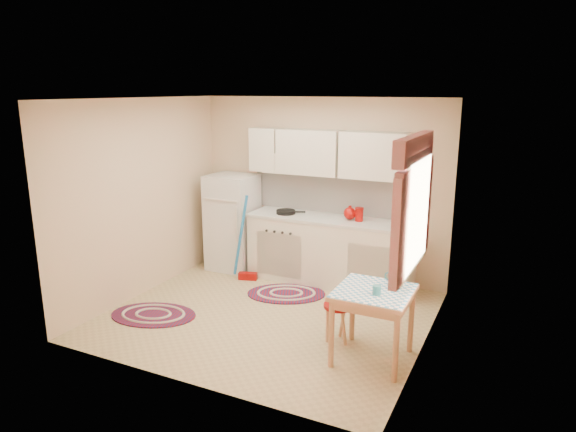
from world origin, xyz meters
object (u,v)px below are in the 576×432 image
object	(u,v)px
stool	(338,323)
base_cabinets	(330,252)
table	(372,325)
fridge	(233,222)

from	to	relation	value
stool	base_cabinets	bearing A→B (deg)	114.16
table	fridge	bearing A→B (deg)	147.17
base_cabinets	table	world-z (taller)	base_cabinets
table	base_cabinets	bearing A→B (deg)	122.73
fridge	table	distance (m)	3.16
fridge	stool	size ratio (longest dim) A/B	3.33
fridge	table	size ratio (longest dim) A/B	1.94
stool	table	bearing A→B (deg)	-24.78
base_cabinets	stool	world-z (taller)	base_cabinets
table	stool	distance (m)	0.50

